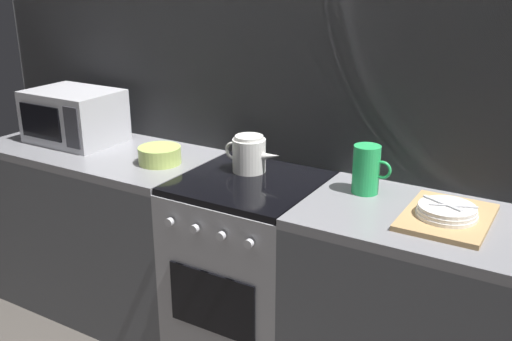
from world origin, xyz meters
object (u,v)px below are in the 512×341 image
stove_unit (249,272)px  pitcher (367,169)px  microwave (74,116)px  dish_pile (447,215)px  kettle (249,154)px  mixing_bowl (160,155)px

stove_unit → pitcher: size_ratio=4.50×
stove_unit → microwave: (-1.09, 0.04, 0.59)m
stove_unit → dish_pile: dish_pile is taller
stove_unit → kettle: kettle is taller
kettle → mixing_bowl: (-0.42, -0.12, -0.04)m
stove_unit → pitcher: 0.74m
stove_unit → microwave: 1.24m
mixing_bowl → pitcher: 0.97m
dish_pile → microwave: bearing=179.1°
pitcher → kettle: bearing=-177.8°
kettle → mixing_bowl: bearing=-164.1°
microwave → pitcher: bearing=3.0°
microwave → dish_pile: microwave is taller
mixing_bowl → microwave: bearing=174.6°
stove_unit → mixing_bowl: bearing=-177.6°
stove_unit → dish_pile: (0.84, 0.01, 0.47)m
stove_unit → kettle: bearing=120.2°
mixing_bowl → dish_pile: 1.32m
kettle → dish_pile: (0.90, -0.09, -0.06)m
pitcher → dish_pile: size_ratio=0.50×
microwave → kettle: 1.03m
mixing_bowl → dish_pile: mixing_bowl is taller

